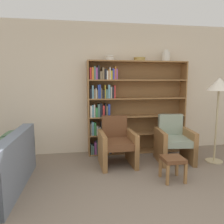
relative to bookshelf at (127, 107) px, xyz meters
The scene contains 9 objects.
wall_back 0.44m from the bookshelf, 125.80° to the left, with size 12.00×0.06×2.75m.
bookshelf is the anchor object (origin of this frame).
bowl_olive 1.09m from the bookshelf, behind, with size 0.20×0.20×0.09m.
bowl_cream 1.05m from the bookshelf, ahead, with size 0.25×0.25×0.07m.
vase_tall 1.37m from the bookshelf, ahead, with size 0.17×0.17×0.24m.
armchair_leather 0.94m from the bookshelf, 117.42° to the right, with size 0.66×0.70×0.89m.
armchair_cushioned 1.18m from the bookshelf, 39.03° to the right, with size 0.70×0.74×0.89m.
floor_lamp 1.82m from the bookshelf, 27.91° to the right, with size 0.45×0.45×1.62m.
footstool 1.66m from the bookshelf, 74.17° to the right, with size 0.33×0.33×0.38m.
Camera 1 is at (-0.93, -1.88, 1.57)m, focal length 35.00 mm.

